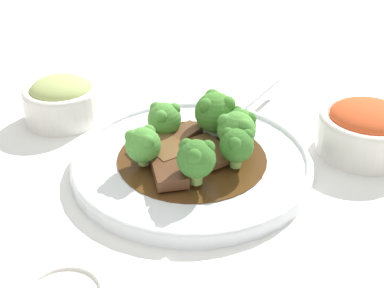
# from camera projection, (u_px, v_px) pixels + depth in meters

# --- Properties ---
(ground_plane) EXTENTS (4.00, 4.00, 0.00)m
(ground_plane) POSITION_uv_depth(u_px,v_px,m) (192.00, 168.00, 0.63)
(ground_plane) COLOR white
(main_plate) EXTENTS (0.28, 0.28, 0.02)m
(main_plate) POSITION_uv_depth(u_px,v_px,m) (192.00, 161.00, 0.63)
(main_plate) COLOR white
(main_plate) RESTS_ON ground_plane
(beef_strip_0) EXTENTS (0.02, 0.05, 0.01)m
(beef_strip_0) POSITION_uv_depth(u_px,v_px,m) (185.00, 135.00, 0.65)
(beef_strip_0) COLOR brown
(beef_strip_0) RESTS_ON main_plate
(beef_strip_1) EXTENTS (0.07, 0.06, 0.01)m
(beef_strip_1) POSITION_uv_depth(u_px,v_px,m) (209.00, 151.00, 0.62)
(beef_strip_1) COLOR brown
(beef_strip_1) RESTS_ON main_plate
(beef_strip_2) EXTENTS (0.08, 0.06, 0.01)m
(beef_strip_2) POSITION_uv_depth(u_px,v_px,m) (162.00, 148.00, 0.62)
(beef_strip_2) COLOR brown
(beef_strip_2) RESTS_ON main_plate
(beef_strip_3) EXTENTS (0.08, 0.07, 0.01)m
(beef_strip_3) POSITION_uv_depth(u_px,v_px,m) (169.00, 167.00, 0.59)
(beef_strip_3) COLOR #56331E
(beef_strip_3) RESTS_ON main_plate
(broccoli_floret_0) EXTENTS (0.04, 0.04, 0.05)m
(broccoli_floret_0) POSITION_uv_depth(u_px,v_px,m) (237.00, 145.00, 0.59)
(broccoli_floret_0) COLOR #8EB756
(broccoli_floret_0) RESTS_ON main_plate
(broccoli_floret_1) EXTENTS (0.04, 0.04, 0.04)m
(broccoli_floret_1) POSITION_uv_depth(u_px,v_px,m) (143.00, 144.00, 0.59)
(broccoli_floret_1) COLOR #7FA84C
(broccoli_floret_1) RESTS_ON main_plate
(broccoli_floret_2) EXTENTS (0.04, 0.04, 0.04)m
(broccoli_floret_2) POSITION_uv_depth(u_px,v_px,m) (239.00, 124.00, 0.64)
(broccoli_floret_2) COLOR #7FA84C
(broccoli_floret_2) RESTS_ON main_plate
(broccoli_floret_3) EXTENTS (0.04, 0.04, 0.05)m
(broccoli_floret_3) POSITION_uv_depth(u_px,v_px,m) (196.00, 158.00, 0.56)
(broccoli_floret_3) COLOR #8EB756
(broccoli_floret_3) RESTS_ON main_plate
(broccoli_floret_4) EXTENTS (0.04, 0.04, 0.05)m
(broccoli_floret_4) POSITION_uv_depth(u_px,v_px,m) (236.00, 130.00, 0.61)
(broccoli_floret_4) COLOR #7FA84C
(broccoli_floret_4) RESTS_ON main_plate
(broccoli_floret_5) EXTENTS (0.05, 0.05, 0.06)m
(broccoli_floret_5) POSITION_uv_depth(u_px,v_px,m) (215.00, 111.00, 0.65)
(broccoli_floret_5) COLOR #8EB756
(broccoli_floret_5) RESTS_ON main_plate
(broccoli_floret_6) EXTENTS (0.04, 0.04, 0.04)m
(broccoli_floret_6) POSITION_uv_depth(u_px,v_px,m) (164.00, 118.00, 0.65)
(broccoli_floret_6) COLOR #7FA84C
(broccoli_floret_6) RESTS_ON main_plate
(serving_spoon) EXTENTS (0.05, 0.20, 0.01)m
(serving_spoon) POSITION_uv_depth(u_px,v_px,m) (227.00, 121.00, 0.68)
(serving_spoon) COLOR #B7B7BC
(serving_spoon) RESTS_ON main_plate
(side_bowl_kimchi) EXTENTS (0.12, 0.12, 0.06)m
(side_bowl_kimchi) POSITION_uv_depth(u_px,v_px,m) (366.00, 128.00, 0.65)
(side_bowl_kimchi) COLOR white
(side_bowl_kimchi) RESTS_ON ground_plane
(side_bowl_appetizer) EXTENTS (0.10, 0.10, 0.06)m
(side_bowl_appetizer) POSITION_uv_depth(u_px,v_px,m) (61.00, 99.00, 0.72)
(side_bowl_appetizer) COLOR white
(side_bowl_appetizer) RESTS_ON ground_plane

